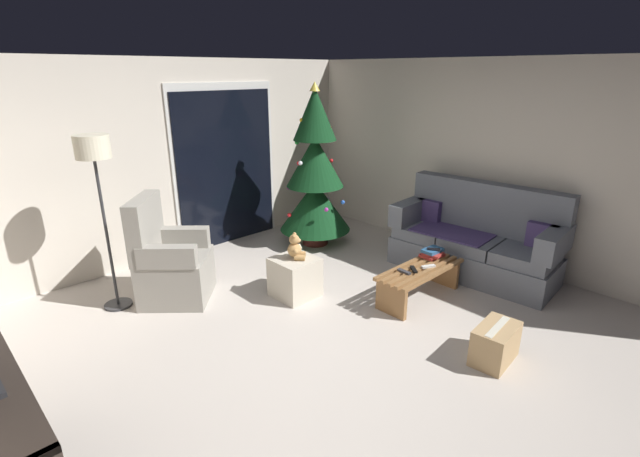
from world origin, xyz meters
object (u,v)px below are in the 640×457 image
Objects in this scene: teddy_bear_cream_by_tree at (298,255)px; couch at (475,241)px; coffee_table at (420,278)px; book_stack at (432,253)px; remote_black at (414,269)px; ottoman at (295,277)px; remote_white at (428,266)px; teddy_bear_honey at (295,248)px; armchair at (170,264)px; cardboard_box_taped_mid_floor at (495,344)px; floor_lamp at (95,164)px; christmas_tree at (315,177)px; cell_phone at (434,249)px; remote_graphite at (404,272)px.

couch is at bearing -50.20° from teddy_bear_cream_by_tree.
coffee_table is 4.14× the size of book_stack.
ottoman reaches higher than remote_black.
couch reaches higher than teddy_bear_cream_by_tree.
remote_white is 1.43m from teddy_bear_honey.
armchair is at bearing 138.61° from ottoman.
couch is 2.24m from ottoman.
ottoman is 1.54× the size of teddy_bear_honey.
remote_black is at bearing 71.73° from cardboard_box_taped_mid_floor.
teddy_bear_honey is (1.51, -1.12, -0.95)m from floor_lamp.
remote_white is 0.07× the size of christmas_tree.
armchair is at bearing 147.11° from couch.
armchair is (-1.91, 1.86, 0.16)m from coffee_table.
remote_black is 0.55× the size of teddy_bear_honey.
coffee_table is 1.64m from teddy_bear_cream_by_tree.
book_stack is at bearing -65.86° from teddy_bear_cream_by_tree.
armchair is 1.34m from teddy_bear_honey.
cell_phone is at bearing 169.92° from couch.
coffee_table is at bearing -78.22° from teddy_bear_cream_by_tree.
coffee_table is at bearing -40.84° from floor_lamp.
ottoman is at bearing 102.21° from cardboard_box_taped_mid_floor.
book_stack is (0.58, 0.03, 0.03)m from remote_graphite.
ottoman is (1.50, -1.11, -1.29)m from floor_lamp.
coffee_table is 3.44m from floor_lamp.
teddy_bear_cream_by_tree is (-1.39, 1.67, -0.28)m from couch.
cardboard_box_taped_mid_floor is (1.95, -3.18, -1.34)m from floor_lamp.
cell_phone is 0.50× the size of teddy_bear_cream_by_tree.
cardboard_box_taped_mid_floor is (-0.25, -1.14, -0.21)m from remote_graphite.
armchair is 3.96× the size of teddy_bear_honey.
teddy_bear_cream_by_tree is at bearing -141.98° from remote_white.
teddy_bear_honey is 0.60× the size of cardboard_box_taped_mid_floor.
cell_phone is at bearing -89.39° from christmas_tree.
cell_phone is at bearing 4.49° from remote_graphite.
floor_lamp is 3.97m from cardboard_box_taped_mid_floor.
coffee_table is at bearing -44.15° from armchair.
armchair is at bearing 135.90° from remote_graphite.
teddy_bear_cream_by_tree is (-0.23, 1.59, -0.25)m from remote_black.
book_stack reaches higher than ottoman.
remote_white is at bearing -154.55° from book_stack.
remote_white is at bearing -160.39° from remote_black.
cell_phone is at bearing -113.91° from book_stack.
teddy_bear_honey is (-0.69, 0.93, 0.19)m from remote_graphite.
cell_phone reaches higher than teddy_bear_cream_by_tree.
remote_white is at bearing -43.94° from armchair.
armchair is 3.29m from cardboard_box_taped_mid_floor.
ottoman is 0.92× the size of cardboard_box_taped_mid_floor.
floor_lamp is at bearing -2.44° from remote_black.
book_stack is 3.60m from floor_lamp.
christmas_tree is at bearing -2.42° from floor_lamp.
teddy_bear_cream_by_tree is (-0.68, 1.54, -0.34)m from cell_phone.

